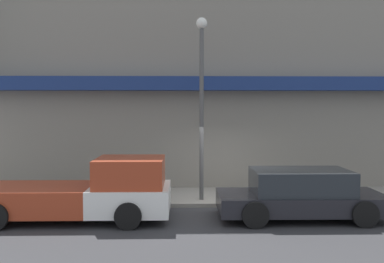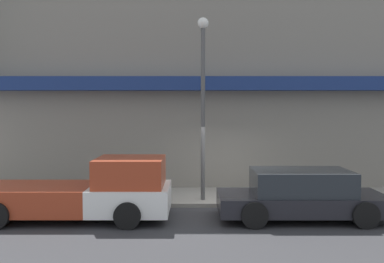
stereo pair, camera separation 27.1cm
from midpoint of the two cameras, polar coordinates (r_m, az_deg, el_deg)
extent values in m
plane|color=#2D2D30|center=(13.59, 5.18, -10.09)|extent=(80.00, 80.00, 0.00)
cube|color=gray|center=(14.94, 4.67, -8.64)|extent=(36.00, 2.80, 0.12)
cube|color=gray|center=(17.67, 3.94, 10.36)|extent=(19.80, 3.00, 10.68)
cube|color=navy|center=(15.75, 4.39, 6.39)|extent=(18.22, 0.60, 0.50)
cube|color=white|center=(12.17, -7.76, -8.82)|extent=(2.17, 1.98, 0.72)
cube|color=#9E381E|center=(12.03, -7.78, -5.32)|extent=(1.85, 1.82, 0.78)
cube|color=#9E381E|center=(12.80, -20.04, -8.38)|extent=(3.26, 1.98, 0.72)
cylinder|color=black|center=(13.17, -6.94, -8.97)|extent=(0.70, 0.22, 0.70)
cylinder|color=black|center=(11.26, -8.14, -11.05)|extent=(0.70, 0.22, 0.70)
cylinder|color=black|center=(13.97, -20.96, -8.45)|extent=(0.70, 0.22, 0.70)
cube|color=black|center=(12.50, 14.70, -9.16)|extent=(4.61, 1.88, 0.51)
cube|color=#23282D|center=(12.39, 14.74, -6.50)|extent=(2.68, 1.69, 0.66)
cylinder|color=black|center=(13.82, 19.48, -8.55)|extent=(0.70, 0.22, 0.70)
cylinder|color=black|center=(12.11, 22.53, -10.24)|extent=(0.70, 0.22, 0.70)
cylinder|color=black|center=(13.15, 7.51, -8.99)|extent=(0.70, 0.22, 0.70)
cylinder|color=black|center=(11.34, 8.81, -10.95)|extent=(0.70, 0.22, 0.70)
cylinder|color=yellow|center=(14.15, 12.33, -8.20)|extent=(0.19, 0.19, 0.44)
sphere|color=yellow|center=(14.09, 12.35, -7.07)|extent=(0.18, 0.18, 0.18)
cylinder|color=#4C4C4C|center=(13.82, 1.81, 2.21)|extent=(0.14, 0.14, 5.52)
sphere|color=silver|center=(14.08, 1.83, 14.25)|extent=(0.36, 0.36, 0.36)
camera|label=1|loc=(0.14, -89.46, 0.03)|focal=40.00mm
camera|label=2|loc=(0.14, 90.54, -0.03)|focal=40.00mm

